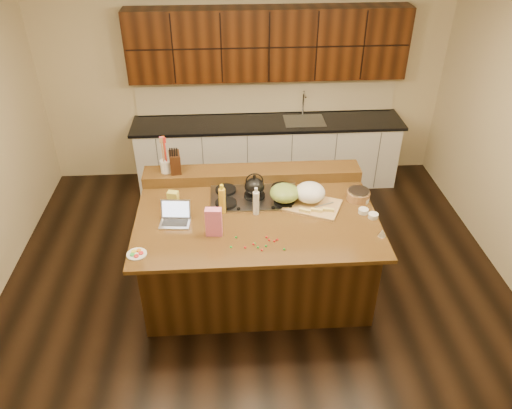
{
  "coord_description": "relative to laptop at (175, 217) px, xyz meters",
  "views": [
    {
      "loc": [
        -0.27,
        -4.1,
        3.76
      ],
      "look_at": [
        0.0,
        0.05,
        1.0
      ],
      "focal_mm": 35.0,
      "sensor_mm": 36.0,
      "label": 1
    }
  ],
  "objects": [
    {
      "name": "oil_bottle",
      "position": [
        0.46,
        0.13,
        0.08
      ],
      "size": [
        0.09,
        0.09,
        0.27
      ],
      "primitive_type": "cylinder",
      "rotation": [
        0.0,
        0.0,
        -0.4
      ],
      "color": "gold",
      "rests_on": "island"
    },
    {
      "name": "back_counter",
      "position": [
        1.1,
        2.3,
        0.01
      ],
      "size": [
        3.7,
        0.66,
        2.4
      ],
      "color": "silver",
      "rests_on": "ground"
    },
    {
      "name": "cooktop",
      "position": [
        0.8,
        0.37,
        -0.04
      ],
      "size": [
        0.92,
        0.52,
        0.05
      ],
      "color": "gray",
      "rests_on": "island"
    },
    {
      "name": "gumdrop_5",
      "position": [
        0.78,
        -0.47,
        -0.04
      ],
      "size": [
        0.02,
        0.02,
        0.02
      ],
      "primitive_type": "ellipsoid",
      "color": "#198C26",
      "rests_on": "island"
    },
    {
      "name": "gumdrop_7",
      "position": [
        0.53,
        -0.45,
        -0.04
      ],
      "size": [
        0.02,
        0.02,
        0.02
      ],
      "primitive_type": "ellipsoid",
      "color": "#198C26",
      "rests_on": "island"
    },
    {
      "name": "vinegar_bottle",
      "position": [
        0.8,
        0.08,
        0.07
      ],
      "size": [
        0.08,
        0.08,
        0.25
      ],
      "primitive_type": "cylinder",
      "rotation": [
        0.0,
        0.0,
        -0.42
      ],
      "color": "silver",
      "rests_on": "island"
    },
    {
      "name": "ramekin_b",
      "position": [
        1.95,
        -0.06,
        -0.03
      ],
      "size": [
        0.12,
        0.12,
        0.04
      ],
      "primitive_type": "cylinder",
      "rotation": [
        0.0,
        0.0,
        -0.26
      ],
      "color": "white",
      "rests_on": "island"
    },
    {
      "name": "knife_block",
      "position": [
        -0.04,
        0.77,
        0.18
      ],
      "size": [
        0.14,
        0.2,
        0.22
      ],
      "primitive_type": "cube",
      "rotation": [
        0.0,
        0.0,
        0.15
      ],
      "color": "black",
      "rests_on": "back_ledge"
    },
    {
      "name": "gumdrop_3",
      "position": [
        0.85,
        -0.46,
        -0.04
      ],
      "size": [
        0.02,
        0.02,
        0.02
      ],
      "primitive_type": "ellipsoid",
      "color": "#198C26",
      "rests_on": "island"
    },
    {
      "name": "room",
      "position": [
        0.8,
        0.07,
        0.38
      ],
      "size": [
        5.52,
        5.02,
        2.72
      ],
      "color": "black",
      "rests_on": "ground"
    },
    {
      "name": "wooden_tray",
      "position": [
        1.37,
        0.23,
        0.04
      ],
      "size": [
        0.65,
        0.58,
        0.22
      ],
      "rotation": [
        0.0,
        0.0,
        -0.43
      ],
      "color": "tan",
      "rests_on": "island"
    },
    {
      "name": "laptop",
      "position": [
        0.0,
        0.0,
        0.0
      ],
      "size": [
        0.31,
        0.26,
        0.2
      ],
      "rotation": [
        0.0,
        0.0,
        -0.09
      ],
      "color": "#B7B7BC",
      "rests_on": "island"
    },
    {
      "name": "back_ledge",
      "position": [
        0.8,
        0.77,
        0.01
      ],
      "size": [
        2.4,
        0.3,
        0.12
      ],
      "primitive_type": "cube",
      "color": "black",
      "rests_on": "island"
    },
    {
      "name": "candy_plate",
      "position": [
        -0.31,
        -0.5,
        -0.05
      ],
      "size": [
        0.23,
        0.23,
        0.01
      ],
      "primitive_type": "cylinder",
      "rotation": [
        0.0,
        0.0,
        -0.38
      ],
      "color": "white",
      "rests_on": "island"
    },
    {
      "name": "pink_bag",
      "position": [
        0.38,
        -0.24,
        0.09
      ],
      "size": [
        0.16,
        0.09,
        0.28
      ],
      "primitive_type": "cube",
      "rotation": [
        0.0,
        0.0,
        -0.08
      ],
      "color": "pink",
      "rests_on": "island"
    },
    {
      "name": "kitchen_timer",
      "position": [
        1.95,
        -0.36,
        -0.02
      ],
      "size": [
        0.1,
        0.1,
        0.07
      ],
      "primitive_type": "cone",
      "rotation": [
        0.0,
        0.0,
        -0.4
      ],
      "color": "silver",
      "rests_on": "island"
    },
    {
      "name": "gumdrop_6",
      "position": [
        0.66,
        -0.47,
        -0.04
      ],
      "size": [
        0.02,
        0.02,
        0.02
      ],
      "primitive_type": "ellipsoid",
      "color": "red",
      "rests_on": "island"
    },
    {
      "name": "gumdrop_0",
      "position": [
        0.96,
        -0.37,
        -0.04
      ],
      "size": [
        0.02,
        0.02,
        0.02
      ],
      "primitive_type": "ellipsoid",
      "color": "red",
      "rests_on": "island"
    },
    {
      "name": "gumdrop_11",
      "position": [
        1.01,
        -0.52,
        -0.04
      ],
      "size": [
        0.02,
        0.02,
        0.02
      ],
      "primitive_type": "ellipsoid",
      "color": "#198C26",
      "rests_on": "island"
    },
    {
      "name": "green_bowl",
      "position": [
        1.1,
        0.24,
        0.07
      ],
      "size": [
        0.38,
        0.38,
        0.17
      ],
      "primitive_type": "ellipsoid",
      "rotation": [
        0.0,
        0.0,
        0.28
      ],
      "color": "olive",
      "rests_on": "cooktop"
    },
    {
      "name": "package_box",
      "position": [
        -0.04,
        0.3,
        0.02
      ],
      "size": [
        0.12,
        0.1,
        0.15
      ],
      "primitive_type": "cube",
      "rotation": [
        0.0,
        0.0,
        -0.26
      ],
      "color": "#DBD34D",
      "rests_on": "island"
    },
    {
      "name": "gumdrop_10",
      "position": [
        0.93,
        -0.39,
        -0.04
      ],
      "size": [
        0.02,
        0.02,
        0.02
      ],
      "primitive_type": "ellipsoid",
      "color": "red",
      "rests_on": "island"
    },
    {
      "name": "island",
      "position": [
        0.8,
        0.07,
        -0.51
      ],
      "size": [
        2.4,
        1.6,
        0.92
      ],
      "color": "black",
      "rests_on": "ground"
    },
    {
      "name": "gumdrop_1",
      "position": [
        0.58,
        -0.31,
        -0.04
      ],
      "size": [
        0.02,
        0.02,
        0.02
      ],
      "primitive_type": "ellipsoid",
      "color": "#198C26",
      "rests_on": "island"
    },
    {
      "name": "gumdrop_12",
      "position": [
        0.87,
        -0.33,
        -0.04
      ],
      "size": [
        0.02,
        0.02,
        0.02
      ],
      "primitive_type": "ellipsoid",
      "color": "red",
      "rests_on": "island"
    },
    {
      "name": "kettle",
      "position": [
        0.8,
        0.37,
        0.08
      ],
      "size": [
        0.27,
        0.27,
        0.19
      ],
      "primitive_type": "ellipsoid",
      "rotation": [
        0.0,
        0.0,
        0.33
      ],
      "color": "black",
      "rests_on": "cooktop"
    },
    {
      "name": "gumdrop_9",
      "position": [
        0.75,
        -0.41,
        -0.04
      ],
      "size": [
        0.02,
        0.02,
        0.02
      ],
      "primitive_type": "ellipsoid",
      "color": "#198C26",
      "rests_on": "island"
    },
    {
      "name": "ramekin_c",
      "position": [
        1.93,
        0.22,
        -0.03
      ],
      "size": [
        0.13,
        0.13,
        0.04
      ],
      "primitive_type": "cylinder",
      "rotation": [
        0.0,
        0.0,
        0.31
      ],
      "color": "white",
      "rests_on": "island"
    },
    {
      "name": "gumdrop_4",
      "position": [
        0.89,
        -0.37,
        -0.04
      ],
      "size": [
        0.02,
        0.02,
        0.02
      ],
      "primitive_type": "ellipsoid",
      "color": "red",
      "rests_on": "island"
    },
    {
      "name": "ramekin_a",
      "position": [
        1.87,
        0.03,
        -0.03
      ],
      "size": [
        0.12,
        0.12,
        0.04
      ],
      "primitive_type": "cylinder",
      "rotation": [
        0.0,
        0.0,
        0.22
      ],
      "color": "white",
      "rests_on": "island"
    },
    {
      "name": "gumdrop_2",
      "position": [
        0.74,
        -0.42,
        -0.04
      ],
      "size": [
        0.02,
        0.02,
        0.02
      ],
      "primitive_type": "ellipsoid",
      "color": "red",
      "rests_on": "island"
    },
    {
      "name": "strainer_bowl",
      "position": [
        1.88,
        0.28,
        -0.01
      ],
      "size": [
        0.26,
        0.26,
        0.09
      ],
      "primitive_type": "cylinder",
      "rotation": [
        0.0,
        0.0,
        -0.09
      ],
      "color": "#996B3F",
      "rests_on": "island"
    },
    {
      "name": "utensil_crock",
      "position": [
        -0.14,
        0.77,
        0.14
      ],
      "size": [
        0.14,
        0.14,
        0.14
      ],
      "primitive_type": "cylinder",
      "rotation": [
        0.0,
        0.0,
        0.22
      ],
      "color": "white",
      "rests_on": "back_ledge"
    },
    {
      "name": "gumdrop_8",
      "position": [
        0.81,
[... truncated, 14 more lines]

